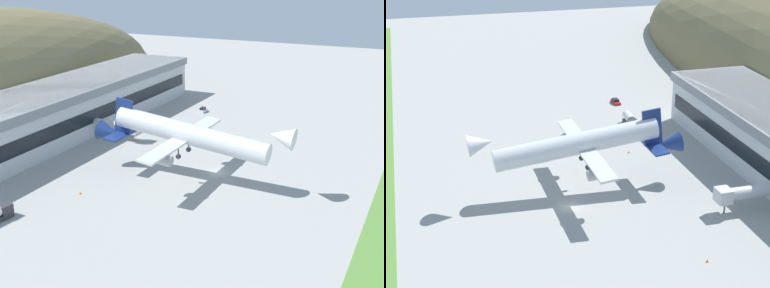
{
  "view_description": "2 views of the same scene",
  "coord_description": "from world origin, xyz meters",
  "views": [
    {
      "loc": [
        -106.23,
        -43.95,
        45.84
      ],
      "look_at": [
        -7.4,
        2.84,
        8.79
      ],
      "focal_mm": 50.0,
      "sensor_mm": 36.0,
      "label": 1
    },
    {
      "loc": [
        113.04,
        -29.69,
        61.8
      ],
      "look_at": [
        -4.89,
        2.95,
        11.71
      ],
      "focal_mm": 60.0,
      "sensor_mm": 36.0,
      "label": 2
    }
  ],
  "objects": [
    {
      "name": "traffic_cone_0",
      "position": [
        -23.59,
        21.12,
        0.28
      ],
      "size": [
        0.52,
        0.52,
        0.58
      ],
      "color": "orange",
      "rests_on": "ground_plane"
    },
    {
      "name": "cargo_airplane",
      "position": [
        -7.12,
        4.27,
        10.61
      ],
      "size": [
        34.33,
        46.78,
        11.39
      ],
      "color": "silver"
    },
    {
      "name": "jetway_0",
      "position": [
        10.75,
        33.3,
        3.99
      ],
      "size": [
        3.38,
        13.79,
        5.43
      ],
      "color": "silver",
      "rests_on": "ground_plane"
    },
    {
      "name": "ground_plane",
      "position": [
        0.0,
        0.0,
        0.0
      ],
      "size": [
        423.71,
        423.71,
        0.0
      ],
      "primitive_type": "plane",
      "color": "#9E9E99"
    },
    {
      "name": "traffic_cone_1",
      "position": [
        26.39,
        17.86,
        0.28
      ],
      "size": [
        0.52,
        0.52,
        0.58
      ],
      "color": "orange",
      "rests_on": "ground_plane"
    },
    {
      "name": "terminal_building",
      "position": [
        11.6,
        51.48,
        7.65
      ],
      "size": [
        112.35,
        22.13,
        13.53
      ],
      "color": "silver",
      "rests_on": "ground_plane"
    },
    {
      "name": "service_car_0",
      "position": [
        46.86,
        24.6,
        0.67
      ],
      "size": [
        4.3,
        2.1,
        1.61
      ],
      "color": "silver",
      "rests_on": "ground_plane"
    }
  ]
}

